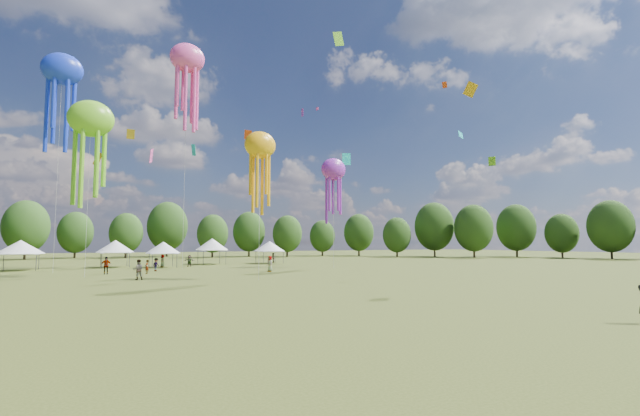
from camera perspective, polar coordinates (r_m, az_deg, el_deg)
name	(u,v)px	position (r m, az deg, el deg)	size (l,w,h in m)	color
ground	(455,328)	(19.38, 17.02, -14.62)	(300.00, 300.00, 0.00)	#384416
spectator_near	(138,270)	(44.67, -22.43, -7.37)	(0.92, 0.72, 1.89)	gray
spectators_far	(194,262)	(61.14, -15.97, -6.73)	(27.36, 21.94, 1.91)	gray
festival_tents	(162,246)	(68.65, -19.72, -4.67)	(39.43, 10.72, 4.11)	#47474C
show_kites	(162,115)	(56.87, -19.73, 11.27)	(37.11, 22.71, 30.06)	#73CE22
small_kites	(220,45)	(60.90, -12.79, 19.85)	(76.57, 62.37, 44.17)	#73CE22
treeline	(150,223)	(76.65, -21.11, -1.86)	(201.57, 95.24, 13.43)	#38281C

